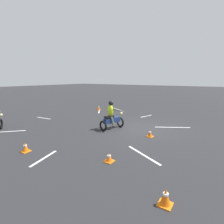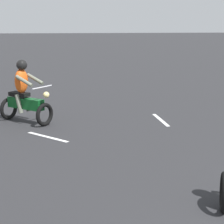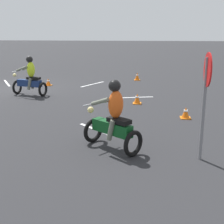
{
  "view_description": "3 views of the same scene",
  "coord_description": "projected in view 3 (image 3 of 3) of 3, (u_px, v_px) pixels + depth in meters",
  "views": [
    {
      "loc": [
        -4.03,
        9.16,
        2.9
      ],
      "look_at": [
        1.37,
        1.04,
        1.0
      ],
      "focal_mm": 28.0,
      "sensor_mm": 36.0,
      "label": 1
    },
    {
      "loc": [
        -4.19,
        3.76,
        2.82
      ],
      "look_at": [
        4.25,
        3.08,
        0.9
      ],
      "focal_mm": 70.0,
      "sensor_mm": 36.0,
      "label": 2
    },
    {
      "loc": [
        14.0,
        5.79,
        2.75
      ],
      "look_at": [
        7.13,
        5.12,
        0.9
      ],
      "focal_mm": 50.0,
      "sensor_mm": 36.0,
      "label": 3
    }
  ],
  "objects": [
    {
      "name": "ground_plane",
      "position": [
        19.0,
        89.0,
        14.71
      ],
      "size": [
        120.0,
        120.0,
        0.0
      ],
      "primitive_type": "plane",
      "color": "#28282B"
    },
    {
      "name": "lane_stripe_sw",
      "position": [
        7.0,
        83.0,
        16.24
      ],
      "size": [
        1.84,
        1.14,
        0.01
      ],
      "primitive_type": "cube",
      "rotation": [
        0.0,
        0.0,
        5.24
      ],
      "color": "silver",
      "rests_on": "ground"
    },
    {
      "name": "stop_sign",
      "position": [
        206.0,
        85.0,
        6.37
      ],
      "size": [
        0.7,
        0.08,
        2.3
      ],
      "color": "slate",
      "rests_on": "ground"
    },
    {
      "name": "traffic_cone_near_left",
      "position": [
        186.0,
        113.0,
        9.83
      ],
      "size": [
        0.32,
        0.32,
        0.36
      ],
      "color": "orange",
      "rests_on": "ground"
    },
    {
      "name": "lane_stripe_nw",
      "position": [
        93.0,
        84.0,
        15.9
      ],
      "size": [
        1.74,
        0.99,
        0.01
      ],
      "primitive_type": "cube",
      "rotation": [
        0.0,
        0.0,
        4.22
      ],
      "color": "silver",
      "rests_on": "ground"
    },
    {
      "name": "traffic_cone_near_right",
      "position": [
        48.0,
        82.0,
        15.5
      ],
      "size": [
        0.32,
        0.32,
        0.36
      ],
      "color": "orange",
      "rests_on": "ground"
    },
    {
      "name": "traffic_cone_mid_left",
      "position": [
        137.0,
        76.0,
        17.11
      ],
      "size": [
        0.32,
        0.32,
        0.42
      ],
      "color": "orange",
      "rests_on": "ground"
    },
    {
      "name": "lane_stripe_n",
      "position": [
        137.0,
        97.0,
        12.88
      ],
      "size": [
        0.44,
        1.37,
        0.01
      ],
      "primitive_type": "cube",
      "rotation": [
        0.0,
        0.0,
        3.39
      ],
      "color": "silver",
      "rests_on": "ground"
    },
    {
      "name": "traffic_cone_far_center",
      "position": [
        137.0,
        99.0,
        11.75
      ],
      "size": [
        0.32,
        0.32,
        0.38
      ],
      "color": "orange",
      "rests_on": "ground"
    },
    {
      "name": "motorcycle_rider_background",
      "position": [
        113.0,
        120.0,
        7.17
      ],
      "size": [
        1.34,
        1.47,
        1.66
      ],
      "rotation": [
        0.0,
        0.0,
        2.47
      ],
      "color": "black",
      "rests_on": "ground"
    },
    {
      "name": "lane_stripe_ne",
      "position": [
        94.0,
        129.0,
        8.82
      ],
      "size": [
        0.96,
        1.01,
        0.01
      ],
      "primitive_type": "cube",
      "rotation": [
        0.0,
        0.0,
        2.39
      ],
      "color": "silver",
      "rests_on": "ground"
    },
    {
      "name": "traffic_cone_mid_center",
      "position": [
        114.0,
        84.0,
        15.0
      ],
      "size": [
        0.32,
        0.32,
        0.32
      ],
      "color": "orange",
      "rests_on": "ground"
    },
    {
      "name": "motorcycle_rider_foreground",
      "position": [
        30.0,
        78.0,
        13.1
      ],
      "size": [
        0.98,
        1.56,
        1.66
      ],
      "rotation": [
        0.0,
        0.0,
        2.87
      ],
      "color": "black",
      "rests_on": "ground"
    }
  ]
}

